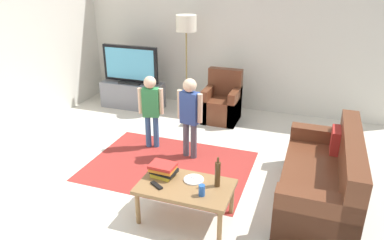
{
  "coord_description": "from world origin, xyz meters",
  "views": [
    {
      "loc": [
        1.51,
        -3.65,
        2.56
      ],
      "look_at": [
        0.0,
        0.6,
        0.65
      ],
      "focal_mm": 34.14,
      "sensor_mm": 36.0,
      "label": 1
    }
  ],
  "objects_px": {
    "floor_lamp": "(186,29)",
    "child_near_tv": "(151,106)",
    "book_stack": "(163,170)",
    "tv": "(130,65)",
    "child_center": "(190,111)",
    "armchair": "(222,104)",
    "soda_can": "(202,190)",
    "bottle": "(218,174)",
    "coffee_table": "(186,189)",
    "tv_remote": "(157,185)",
    "tv_stand": "(133,95)",
    "couch": "(326,181)",
    "plate": "(194,180)"
  },
  "relations": [
    {
      "from": "armchair",
      "to": "plate",
      "type": "height_order",
      "value": "armchair"
    },
    {
      "from": "book_stack",
      "to": "tv",
      "type": "bearing_deg",
      "value": 124.15
    },
    {
      "from": "tv",
      "to": "tv_remote",
      "type": "xyz_separation_m",
      "value": [
        1.89,
        -2.98,
        -0.42
      ]
    },
    {
      "from": "tv_remote",
      "to": "coffee_table",
      "type": "bearing_deg",
      "value": 54.38
    },
    {
      "from": "floor_lamp",
      "to": "book_stack",
      "type": "height_order",
      "value": "floor_lamp"
    },
    {
      "from": "bottle",
      "to": "plate",
      "type": "bearing_deg",
      "value": 175.76
    },
    {
      "from": "armchair",
      "to": "child_center",
      "type": "bearing_deg",
      "value": -92.67
    },
    {
      "from": "tv_remote",
      "to": "child_near_tv",
      "type": "bearing_deg",
      "value": 148.26
    },
    {
      "from": "child_center",
      "to": "soda_can",
      "type": "height_order",
      "value": "child_center"
    },
    {
      "from": "tv",
      "to": "child_center",
      "type": "xyz_separation_m",
      "value": [
        1.73,
        -1.52,
        -0.14
      ]
    },
    {
      "from": "coffee_table",
      "to": "bottle",
      "type": "relative_size",
      "value": 2.95
    },
    {
      "from": "tv_stand",
      "to": "soda_can",
      "type": "relative_size",
      "value": 10.0
    },
    {
      "from": "coffee_table",
      "to": "couch",
      "type": "bearing_deg",
      "value": 29.7
    },
    {
      "from": "bottle",
      "to": "tv_stand",
      "type": "bearing_deg",
      "value": 131.85
    },
    {
      "from": "floor_lamp",
      "to": "child_near_tv",
      "type": "height_order",
      "value": "floor_lamp"
    },
    {
      "from": "soda_can",
      "to": "armchair",
      "type": "bearing_deg",
      "value": 101.17
    },
    {
      "from": "floor_lamp",
      "to": "child_near_tv",
      "type": "bearing_deg",
      "value": -88.94
    },
    {
      "from": "book_stack",
      "to": "soda_can",
      "type": "height_order",
      "value": "book_stack"
    },
    {
      "from": "armchair",
      "to": "tv_remote",
      "type": "bearing_deg",
      "value": -88.37
    },
    {
      "from": "armchair",
      "to": "book_stack",
      "type": "relative_size",
      "value": 2.97
    },
    {
      "from": "tv",
      "to": "bottle",
      "type": "height_order",
      "value": "tv"
    },
    {
      "from": "armchair",
      "to": "book_stack",
      "type": "distance_m",
      "value": 2.75
    },
    {
      "from": "armchair",
      "to": "child_near_tv",
      "type": "distance_m",
      "value": 1.61
    },
    {
      "from": "soda_can",
      "to": "tv_stand",
      "type": "bearing_deg",
      "value": 128.55
    },
    {
      "from": "child_center",
      "to": "soda_can",
      "type": "relative_size",
      "value": 9.8
    },
    {
      "from": "coffee_table",
      "to": "soda_can",
      "type": "relative_size",
      "value": 8.33
    },
    {
      "from": "tv",
      "to": "armchair",
      "type": "height_order",
      "value": "tv"
    },
    {
      "from": "tv",
      "to": "coffee_table",
      "type": "xyz_separation_m",
      "value": [
        2.17,
        -2.86,
        -0.48
      ]
    },
    {
      "from": "armchair",
      "to": "soda_can",
      "type": "bearing_deg",
      "value": -78.83
    },
    {
      "from": "child_near_tv",
      "to": "floor_lamp",
      "type": "bearing_deg",
      "value": 91.06
    },
    {
      "from": "couch",
      "to": "coffee_table",
      "type": "height_order",
      "value": "couch"
    },
    {
      "from": "child_near_tv",
      "to": "bottle",
      "type": "height_order",
      "value": "child_near_tv"
    },
    {
      "from": "child_near_tv",
      "to": "bottle",
      "type": "xyz_separation_m",
      "value": [
        1.4,
        -1.35,
        -0.11
      ]
    },
    {
      "from": "tv",
      "to": "tv_remote",
      "type": "height_order",
      "value": "tv"
    },
    {
      "from": "book_stack",
      "to": "child_center",
      "type": "bearing_deg",
      "value": 96.28
    },
    {
      "from": "coffee_table",
      "to": "tv_remote",
      "type": "relative_size",
      "value": 5.88
    },
    {
      "from": "couch",
      "to": "plate",
      "type": "height_order",
      "value": "couch"
    },
    {
      "from": "child_near_tv",
      "to": "coffee_table",
      "type": "bearing_deg",
      "value": -53.23
    },
    {
      "from": "couch",
      "to": "tv_remote",
      "type": "xyz_separation_m",
      "value": [
        -1.69,
        -0.93,
        0.14
      ]
    },
    {
      "from": "couch",
      "to": "child_center",
      "type": "bearing_deg",
      "value": 163.95
    },
    {
      "from": "bottle",
      "to": "book_stack",
      "type": "bearing_deg",
      "value": -179.9
    },
    {
      "from": "child_center",
      "to": "plate",
      "type": "bearing_deg",
      "value": -68.29
    },
    {
      "from": "tv",
      "to": "soda_can",
      "type": "height_order",
      "value": "tv"
    },
    {
      "from": "couch",
      "to": "armchair",
      "type": "relative_size",
      "value": 2.0
    },
    {
      "from": "couch",
      "to": "book_stack",
      "type": "distance_m",
      "value": 1.86
    },
    {
      "from": "child_center",
      "to": "tv_stand",
      "type": "bearing_deg",
      "value": 138.37
    },
    {
      "from": "tv",
      "to": "child_near_tv",
      "type": "distance_m",
      "value": 1.79
    },
    {
      "from": "child_near_tv",
      "to": "coffee_table",
      "type": "distance_m",
      "value": 1.83
    },
    {
      "from": "tv",
      "to": "couch",
      "type": "xyz_separation_m",
      "value": [
        3.58,
        -2.05,
        -0.56
      ]
    },
    {
      "from": "bottle",
      "to": "plate",
      "type": "height_order",
      "value": "bottle"
    }
  ]
}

